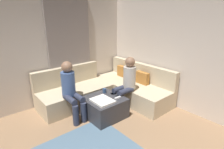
% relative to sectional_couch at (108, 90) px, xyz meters
% --- Properties ---
extents(wall_back, '(6.00, 0.12, 2.70)m').
position_rel_sectional_couch_xyz_m(wall_back, '(2.08, 1.06, 1.07)').
color(wall_back, beige).
rests_on(wall_back, ground_plane).
extents(wall_left, '(0.12, 6.00, 2.70)m').
position_rel_sectional_couch_xyz_m(wall_left, '(-0.86, -1.88, 1.07)').
color(wall_left, beige).
rests_on(wall_left, ground_plane).
extents(curtain_panel, '(0.06, 1.10, 2.50)m').
position_rel_sectional_couch_xyz_m(curtain_panel, '(-0.76, -0.58, 0.97)').
color(curtain_panel, gray).
rests_on(curtain_panel, ground_plane).
extents(sectional_couch, '(2.10, 2.55, 0.87)m').
position_rel_sectional_couch_xyz_m(sectional_couch, '(0.00, 0.00, 0.00)').
color(sectional_couch, '#C6B593').
rests_on(sectional_couch, ground_plane).
extents(ottoman, '(0.76, 0.76, 0.42)m').
position_rel_sectional_couch_xyz_m(ottoman, '(0.55, -0.55, -0.07)').
color(ottoman, '#333338').
rests_on(ottoman, ground_plane).
extents(folded_blanket, '(0.44, 0.36, 0.04)m').
position_rel_sectional_couch_xyz_m(folded_blanket, '(0.65, -0.67, 0.16)').
color(folded_blanket, white).
rests_on(folded_blanket, ottoman).
extents(coffee_mug, '(0.08, 0.08, 0.10)m').
position_rel_sectional_couch_xyz_m(coffee_mug, '(0.33, -0.37, 0.19)').
color(coffee_mug, '#334C72').
rests_on(coffee_mug, ottoman).
extents(game_remote, '(0.05, 0.15, 0.02)m').
position_rel_sectional_couch_xyz_m(game_remote, '(0.73, -0.33, 0.15)').
color(game_remote, white).
rests_on(game_remote, ottoman).
extents(person_on_couch_back, '(0.30, 0.60, 1.20)m').
position_rel_sectional_couch_xyz_m(person_on_couch_back, '(0.59, 0.06, 0.38)').
color(person_on_couch_back, '#2D3347').
rests_on(person_on_couch_back, ground_plane).
extents(person_on_couch_side, '(0.60, 0.30, 1.20)m').
position_rel_sectional_couch_xyz_m(person_on_couch_side, '(0.15, -1.08, 0.38)').
color(person_on_couch_side, '#2D3347').
rests_on(person_on_couch_side, ground_plane).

